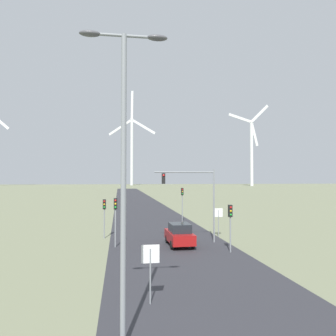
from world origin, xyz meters
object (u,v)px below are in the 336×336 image
(traffic_light_post_near_right, at_px, (230,217))
(stop_sign_near, at_px, (150,262))
(car_approaching, at_px, (179,235))
(stop_sign_far, at_px, (218,217))
(streetlamp, at_px, (124,150))
(wind_turbine_left, at_px, (132,145))
(traffic_light_post_mid_right, at_px, (182,197))
(traffic_light_mast_overhead, at_px, (194,190))
(traffic_light_post_near_left, at_px, (115,211))
(traffic_light_post_mid_left, at_px, (104,210))
(wind_turbine_center, at_px, (252,147))

(traffic_light_post_near_right, bearing_deg, stop_sign_near, -127.04)
(car_approaching, bearing_deg, stop_sign_far, 38.16)
(streetlamp, xyz_separation_m, wind_turbine_left, (9.69, 246.86, 25.52))
(traffic_light_post_mid_right, xyz_separation_m, traffic_light_mast_overhead, (-1.50, -12.75, 1.38))
(traffic_light_post_mid_right, bearing_deg, stop_sign_far, -82.02)
(streetlamp, relative_size, stop_sign_near, 4.00)
(traffic_light_post_near_left, bearing_deg, traffic_light_mast_overhead, 6.79)
(stop_sign_far, distance_m, traffic_light_post_mid_left, 10.64)
(stop_sign_near, relative_size, wind_turbine_center, 0.04)
(car_approaching, xyz_separation_m, wind_turbine_center, (89.42, 196.77, 27.29))
(traffic_light_post_near_right, distance_m, traffic_light_post_mid_left, 11.88)
(traffic_light_post_mid_right, xyz_separation_m, wind_turbine_left, (2.01, 217.52, 28.80))
(traffic_light_post_near_left, relative_size, wind_turbine_left, 0.05)
(traffic_light_post_mid_right, relative_size, wind_turbine_center, 0.07)
(streetlamp, bearing_deg, car_approaching, 73.03)
(streetlamp, height_order, stop_sign_near, streetlamp)
(wind_turbine_left, bearing_deg, traffic_light_post_mid_left, -92.81)
(stop_sign_near, relative_size, car_approaching, 0.62)
(stop_sign_near, bearing_deg, traffic_light_post_near_left, 97.70)
(streetlamp, distance_m, traffic_light_post_near_right, 15.52)
(traffic_light_post_near_left, relative_size, traffic_light_post_near_right, 1.11)
(traffic_light_post_mid_left, bearing_deg, car_approaching, -34.23)
(traffic_light_post_mid_left, xyz_separation_m, car_approaching, (6.21, -4.23, -1.71))
(wind_turbine_left, bearing_deg, streetlamp, -92.25)
(stop_sign_near, xyz_separation_m, car_approaching, (3.52, 11.94, -0.89))
(stop_sign_near, relative_size, traffic_light_post_mid_left, 0.72)
(stop_sign_far, height_order, wind_turbine_left, wind_turbine_left)
(traffic_light_post_near_left, height_order, traffic_light_post_mid_left, traffic_light_post_near_left)
(wind_turbine_left, bearing_deg, traffic_light_mast_overhead, -90.87)
(stop_sign_near, xyz_separation_m, wind_turbine_center, (92.94, 208.71, 26.40))
(traffic_light_post_mid_left, bearing_deg, stop_sign_near, -80.54)
(stop_sign_far, relative_size, traffic_light_mast_overhead, 0.43)
(stop_sign_far, height_order, traffic_light_post_mid_right, traffic_light_post_mid_right)
(wind_turbine_left, bearing_deg, stop_sign_near, -91.99)
(car_approaching, height_order, wind_turbine_center, wind_turbine_center)
(traffic_light_mast_overhead, bearing_deg, stop_sign_far, 39.26)
(wind_turbine_center, bearing_deg, streetlamp, -113.92)
(wind_turbine_left, relative_size, wind_turbine_center, 1.26)
(traffic_light_post_mid_left, bearing_deg, wind_turbine_center, 63.59)
(traffic_light_post_near_left, height_order, traffic_light_mast_overhead, traffic_light_mast_overhead)
(streetlamp, height_order, wind_turbine_center, wind_turbine_center)
(streetlamp, bearing_deg, traffic_light_post_near_right, 57.55)
(traffic_light_post_near_left, distance_m, car_approaching, 5.52)
(traffic_light_post_near_left, bearing_deg, streetlamp, -88.51)
(car_approaching, bearing_deg, traffic_light_post_near_right, -40.89)
(traffic_light_post_mid_right, xyz_separation_m, car_approaching, (-2.92, -13.77, -2.22))
(stop_sign_near, xyz_separation_m, traffic_light_post_near_left, (-1.65, 12.18, 1.06))
(traffic_light_post_mid_right, distance_m, wind_turbine_center, 203.96)
(traffic_light_post_near_right, height_order, wind_turbine_center, wind_turbine_center)
(traffic_light_post_near_right, relative_size, traffic_light_mast_overhead, 0.56)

